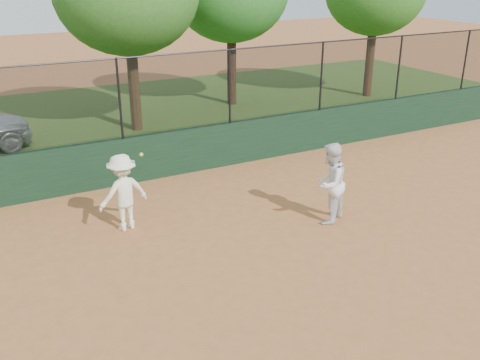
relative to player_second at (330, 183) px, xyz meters
name	(u,v)px	position (x,y,z in m)	size (l,w,h in m)	color
ground	(259,296)	(-2.76, -1.80, -0.89)	(80.00, 80.00, 0.00)	#AC6637
back_wall	(144,158)	(-2.76, 4.20, -0.29)	(26.00, 0.20, 1.20)	#16311D
grass_strip	(91,123)	(-2.76, 10.20, -0.89)	(36.00, 12.00, 0.01)	#2C4816
player_second	(330,183)	(0.00, 0.00, 0.00)	(0.87, 0.68, 1.79)	white
player_main	(123,193)	(-4.02, 1.73, -0.06)	(1.17, 0.79, 1.76)	white
fence_assembly	(138,96)	(-2.79, 4.20, 1.34)	(26.00, 0.06, 2.00)	black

